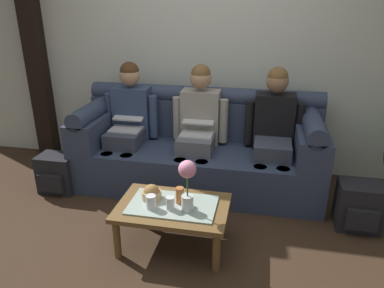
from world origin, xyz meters
name	(u,v)px	position (x,y,z in m)	size (l,w,h in m)	color
ground_plane	(170,252)	(0.00, 0.00, 0.00)	(14.00, 14.00, 0.00)	#382619
back_wall_patterned	(209,35)	(0.00, 1.70, 1.45)	(6.00, 0.12, 2.90)	silver
timber_pillar	(33,33)	(-1.96, 1.58, 1.45)	(0.20, 0.20, 2.90)	black
couch	(199,150)	(0.00, 1.17, 0.37)	(2.42, 0.88, 0.96)	#2D3851
person_left	(129,119)	(-0.73, 1.17, 0.66)	(0.56, 0.67, 1.22)	#383D4C
person_middle	(199,123)	(0.00, 1.16, 0.66)	(0.56, 0.67, 1.22)	#595B66
person_right	(274,128)	(0.73, 1.17, 0.66)	(0.56, 0.67, 1.22)	#383D4C
coffee_table	(173,211)	(0.00, 0.10, 0.31)	(0.84, 0.56, 0.36)	brown
flower_vase	(187,180)	(0.13, 0.04, 0.61)	(0.13, 0.13, 0.40)	silver
snack_bowl	(152,193)	(-0.18, 0.15, 0.41)	(0.15, 0.15, 0.13)	tan
cup_near_left	(151,202)	(-0.14, 0.02, 0.41)	(0.08, 0.08, 0.10)	silver
cup_near_right	(170,203)	(0.00, 0.04, 0.41)	(0.06, 0.06, 0.10)	silver
cup_far_center	(180,195)	(0.05, 0.14, 0.43)	(0.06, 0.06, 0.13)	#B26633
backpack_left	(58,174)	(-1.34, 0.71, 0.19)	(0.36, 0.30, 0.38)	black
backpack_right	(359,206)	(1.45, 0.64, 0.20)	(0.35, 0.31, 0.40)	black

